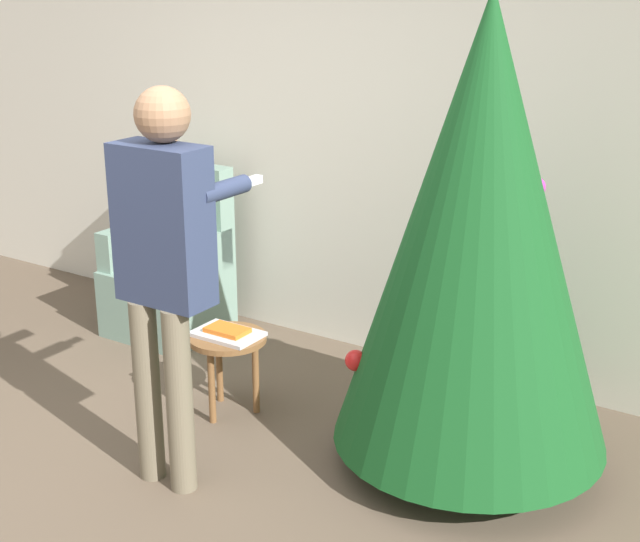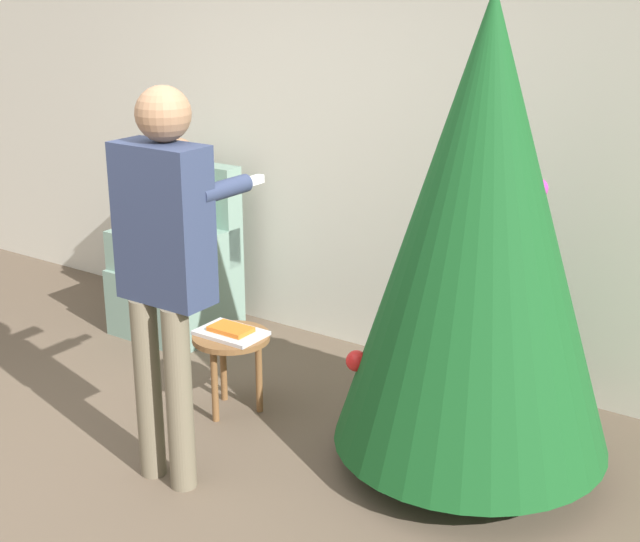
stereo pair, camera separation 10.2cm
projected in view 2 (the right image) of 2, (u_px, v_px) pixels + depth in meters
The scene contains 9 objects.
ground_plane at pixel (72, 499), 3.98m from camera, with size 14.00×14.00×0.00m, color brown.
wall_back at pixel (346, 129), 5.29m from camera, with size 8.00×0.06×2.70m.
christmas_tree at pixel (481, 230), 3.88m from camera, with size 1.27×1.27×2.19m.
armchair at pixel (180, 273), 5.77m from camera, with size 0.65×0.62×1.08m.
person_seated at pixel (174, 228), 5.65m from camera, with size 0.36×0.46×1.25m.
person_standing at pixel (165, 253), 3.83m from camera, with size 0.44×0.57×1.80m.
side_stool at pixel (231, 347), 4.67m from camera, with size 0.41×0.41×0.44m.
laptop at pixel (231, 333), 4.64m from camera, with size 0.35×0.24×0.02m.
book at pixel (231, 329), 4.63m from camera, with size 0.22×0.14×0.02m.
Camera 2 is at (2.87, -2.20, 2.24)m, focal length 50.00 mm.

